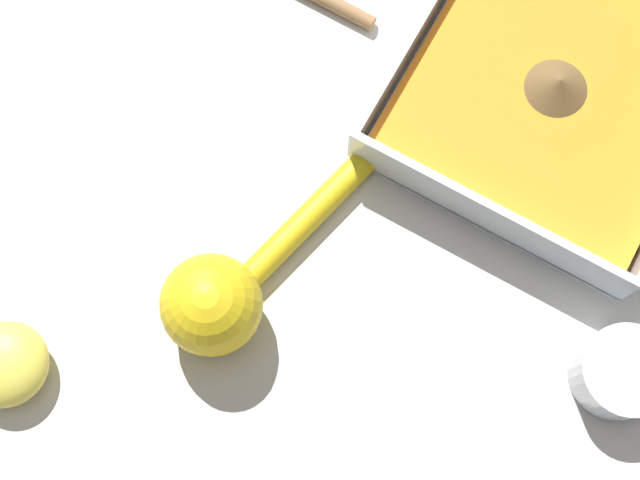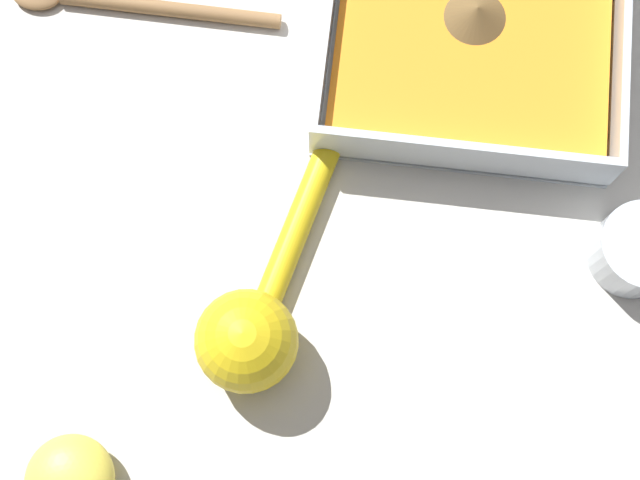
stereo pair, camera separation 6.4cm
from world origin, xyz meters
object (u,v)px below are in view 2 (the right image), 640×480
object	(u,v)px
spice_bowl	(637,251)
wooden_spoon	(130,5)
square_dish	(471,27)
lemon_squeezer	(254,324)
lemon_half	(70,480)

from	to	relation	value
spice_bowl	wooden_spoon	xyz separation A→B (m)	(-0.40, 0.16, -0.01)
square_dish	lemon_squeezer	distance (m)	0.29
square_dish	wooden_spoon	bearing A→B (deg)	-179.05
square_dish	wooden_spoon	distance (m)	0.27
spice_bowl	wooden_spoon	world-z (taller)	spice_bowl
spice_bowl	lemon_half	xyz separation A→B (m)	(-0.38, -0.21, -0.00)
lemon_squeezer	wooden_spoon	size ratio (longest dim) A/B	0.93
spice_bowl	square_dish	bearing A→B (deg)	128.87
lemon_squeezer	wooden_spoon	distance (m)	0.28
lemon_half	square_dish	bearing A→B (deg)	56.29
spice_bowl	lemon_half	distance (m)	0.43
spice_bowl	lemon_half	size ratio (longest dim) A/B	1.06
spice_bowl	wooden_spoon	bearing A→B (deg)	158.36
square_dish	spice_bowl	distance (m)	0.21
lemon_half	wooden_spoon	world-z (taller)	lemon_half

